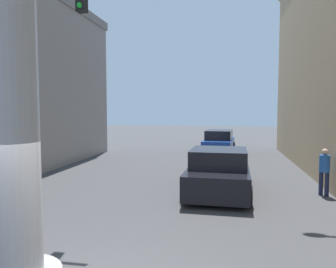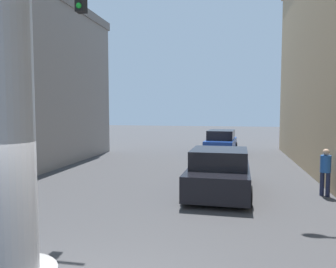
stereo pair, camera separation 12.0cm
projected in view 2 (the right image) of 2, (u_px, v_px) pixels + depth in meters
ground_plane at (185, 176)px, 14.31m from camera, size 87.40×87.40×0.00m
car_lead at (220, 172)px, 11.61m from camera, size 2.25×4.92×1.56m
car_far at (221, 143)px, 21.67m from camera, size 2.17×4.45×1.56m
palm_tree_far_right at (298, 83)px, 22.69m from camera, size 2.34×2.36×7.53m
palm_tree_mid_right at (331, 74)px, 15.59m from camera, size 2.46×2.55×7.57m
pedestrian_mid_right at (325, 169)px, 10.98m from camera, size 0.48×0.48×1.61m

